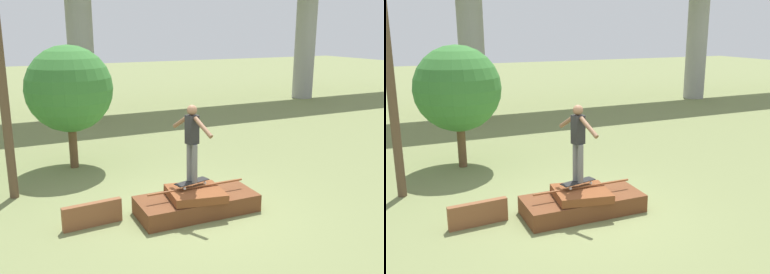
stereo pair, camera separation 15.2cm
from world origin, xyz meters
The scene contains 6 objects.
ground_plane centered at (0.00, 0.00, 0.00)m, with size 80.00×80.00×0.00m, color olive.
scrap_pile centered at (-0.01, -0.01, 0.23)m, with size 2.53×1.18×0.59m.
scrap_plank_loose centered at (-2.13, 0.30, 0.24)m, with size 1.18×0.21×0.48m.
skateboard centered at (-0.08, 0.07, 0.66)m, with size 0.80×0.39×0.09m.
skater centered at (-0.08, 0.07, 1.62)m, with size 0.36×1.23×1.62m.
tree_behind_right centered at (-1.77, 4.19, 2.20)m, with size 2.33×2.33×3.37m.
Camera 2 is at (-3.54, -7.59, 3.78)m, focal length 40.00 mm.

